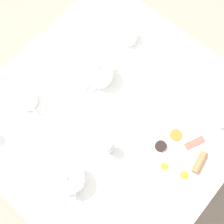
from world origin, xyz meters
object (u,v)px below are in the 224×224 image
at_px(teacup_with_saucer_right, 27,101).
at_px(teapot_far, 68,178).
at_px(spoon_for_tea, 129,115).
at_px(teacup_with_saucer_left, 128,37).
at_px(fork_spare, 92,19).
at_px(teapot_near, 99,72).
at_px(breakfast_plate, 179,156).
at_px(creamer_jug, 223,121).
at_px(fork_by_plate, 180,71).
at_px(pepper_grinder, 108,146).

bearing_deg(teacup_with_saucer_right, teapot_far, 72.64).
bearing_deg(teacup_with_saucer_right, spoon_for_tea, 124.41).
height_order(teacup_with_saucer_left, fork_spare, teacup_with_saucer_left).
bearing_deg(spoon_for_tea, fork_spare, -119.02).
xyz_separation_m(spoon_for_tea, fork_spare, (-0.24, -0.43, 0.00)).
bearing_deg(teapot_near, teacup_with_saucer_right, 161.51).
xyz_separation_m(teacup_with_saucer_left, spoon_for_tea, (0.27, 0.23, -0.02)).
height_order(teacup_with_saucer_right, fork_spare, teacup_with_saucer_right).
height_order(teacup_with_saucer_right, spoon_for_tea, teacup_with_saucer_right).
bearing_deg(breakfast_plate, creamer_jug, 168.78).
distance_m(teapot_far, fork_by_plate, 0.64).
relative_size(teacup_with_saucer_left, spoon_for_tea, 1.07).
bearing_deg(pepper_grinder, creamer_jug, 144.72).
relative_size(teapot_far, fork_spare, 1.07).
relative_size(teapot_near, pepper_grinder, 2.01).
relative_size(pepper_grinder, fork_spare, 0.58).
height_order(breakfast_plate, fork_spare, breakfast_plate).
height_order(teacup_with_saucer_left, teacup_with_saucer_right, same).
bearing_deg(teapot_far, spoon_for_tea, 118.41).
distance_m(teacup_with_saucer_right, pepper_grinder, 0.38).
distance_m(teacup_with_saucer_right, fork_by_plate, 0.65).
bearing_deg(creamer_jug, breakfast_plate, -11.22).
bearing_deg(fork_by_plate, teapot_far, -3.16).
xyz_separation_m(teacup_with_saucer_right, creamer_jug, (-0.45, 0.64, 0.00)).
bearing_deg(fork_spare, creamer_jug, 88.41).
relative_size(teacup_with_saucer_right, spoon_for_tea, 1.07).
height_order(breakfast_plate, spoon_for_tea, breakfast_plate).
height_order(teapot_near, teacup_with_saucer_right, teapot_near).
xyz_separation_m(teapot_near, pepper_grinder, (0.20, 0.24, 0.01)).
bearing_deg(teapot_far, teacup_with_saucer_right, -168.75).
bearing_deg(teapot_far, fork_by_plate, 115.45).
bearing_deg(spoon_for_tea, fork_by_plate, 173.44).
bearing_deg(teapot_far, fork_spare, 155.00).
xyz_separation_m(breakfast_plate, spoon_for_tea, (0.00, -0.25, -0.01)).
height_order(creamer_jug, fork_spare, creamer_jug).
xyz_separation_m(teapot_far, creamer_jug, (-0.56, 0.30, -0.02)).
relative_size(fork_by_plate, fork_spare, 0.88).
xyz_separation_m(teacup_with_saucer_right, fork_by_plate, (-0.53, 0.38, -0.02)).
distance_m(teapot_near, teapot_far, 0.44).
xyz_separation_m(teapot_near, spoon_for_tea, (0.04, 0.21, -0.04)).
bearing_deg(teacup_with_saucer_right, creamer_jug, 125.25).
bearing_deg(teapot_near, fork_spare, 57.16).
distance_m(teapot_far, teacup_with_saucer_right, 0.36).
xyz_separation_m(breakfast_plate, teapot_far, (0.34, -0.26, 0.04)).
bearing_deg(pepper_grinder, fork_spare, -130.88).
distance_m(breakfast_plate, spoon_for_tea, 0.26).
relative_size(teacup_with_saucer_right, fork_by_plate, 1.03).
xyz_separation_m(teapot_far, spoon_for_tea, (-0.34, 0.00, -0.04)).
bearing_deg(fork_spare, teacup_with_saucer_left, 97.74).
bearing_deg(teacup_with_saucer_right, fork_spare, -169.80).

